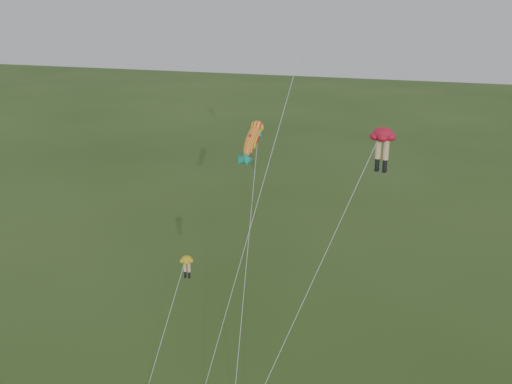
% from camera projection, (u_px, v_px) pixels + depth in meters
% --- Properties ---
extents(legs_kite_red_mid, '(6.40, 9.41, 15.38)m').
position_uv_depth(legs_kite_red_mid, '(381.00, 141.00, 32.06)').
color(legs_kite_red_mid, '#B7122A').
rests_on(legs_kite_red_mid, ground).
extents(legs_kite_yellow, '(1.65, 4.51, 7.40)m').
position_uv_depth(legs_kite_yellow, '(184.00, 269.00, 34.63)').
color(legs_kite_yellow, gold).
rests_on(legs_kite_yellow, ground).
extents(fish_kite, '(2.01, 9.02, 15.25)m').
position_uv_depth(fish_kite, '(252.00, 140.00, 35.26)').
color(fish_kite, yellow).
rests_on(fish_kite, ground).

